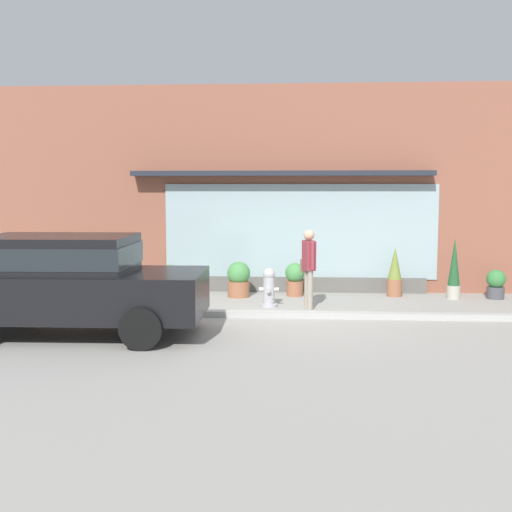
# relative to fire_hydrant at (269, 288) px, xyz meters

# --- Properties ---
(ground_plane) EXTENTS (60.00, 60.00, 0.00)m
(ground_plane) POSITION_rel_fire_hydrant_xyz_m (0.20, -0.95, -0.40)
(ground_plane) COLOR #9E9B93
(curb_strip) EXTENTS (14.00, 0.24, 0.12)m
(curb_strip) POSITION_rel_fire_hydrant_xyz_m (0.20, -1.15, -0.34)
(curb_strip) COLOR #B2B2AD
(curb_strip) RESTS_ON ground_plane
(storefront) EXTENTS (14.00, 0.81, 4.97)m
(storefront) POSITION_rel_fire_hydrant_xyz_m (0.21, 2.24, 2.02)
(storefront) COLOR #935642
(storefront) RESTS_ON ground_plane
(fire_hydrant) EXTENTS (0.42, 0.39, 0.82)m
(fire_hydrant) POSITION_rel_fire_hydrant_xyz_m (0.00, 0.00, 0.00)
(fire_hydrant) COLOR #B2B2B7
(fire_hydrant) RESTS_ON ground_plane
(pedestrian_with_handbag) EXTENTS (0.33, 0.63, 1.65)m
(pedestrian_with_handbag) POSITION_rel_fire_hydrant_xyz_m (0.83, -0.20, 0.55)
(pedestrian_with_handbag) COLOR #9E9384
(pedestrian_with_handbag) RESTS_ON ground_plane
(parked_car_black) EXTENTS (4.51, 2.20, 1.71)m
(parked_car_black) POSITION_rel_fire_hydrant_xyz_m (-3.29, -2.91, 0.56)
(parked_car_black) COLOR black
(parked_car_black) RESTS_ON ground_plane
(potted_plant_by_entrance) EXTENTS (0.43, 0.43, 0.67)m
(potted_plant_by_entrance) POSITION_rel_fire_hydrant_xyz_m (5.10, 1.34, -0.06)
(potted_plant_by_entrance) COLOR #4C4C51
(potted_plant_by_entrance) RESTS_ON ground_plane
(potted_plant_corner_tall) EXTENTS (0.33, 0.33, 0.69)m
(potted_plant_corner_tall) POSITION_rel_fire_hydrant_xyz_m (-2.44, 1.61, -0.01)
(potted_plant_corner_tall) COLOR #4C4C51
(potted_plant_corner_tall) RESTS_ON ground_plane
(potted_plant_trailing_edge) EXTENTS (0.30, 0.30, 1.38)m
(potted_plant_trailing_edge) POSITION_rel_fire_hydrant_xyz_m (4.14, 1.28, 0.26)
(potted_plant_trailing_edge) COLOR #B7B2A3
(potted_plant_trailing_edge) RESTS_ON ground_plane
(potted_plant_low_front) EXTENTS (0.41, 0.41, 1.18)m
(potted_plant_low_front) POSITION_rel_fire_hydrant_xyz_m (-4.45, 1.49, 0.16)
(potted_plant_low_front) COLOR #9E6042
(potted_plant_low_front) RESTS_ON ground_plane
(potted_plant_near_hydrant) EXTENTS (0.46, 0.46, 0.77)m
(potted_plant_near_hydrant) POSITION_rel_fire_hydrant_xyz_m (0.54, 1.41, 0.01)
(potted_plant_near_hydrant) COLOR #9E6042
(potted_plant_near_hydrant) RESTS_ON ground_plane
(potted_plant_window_left) EXTENTS (0.54, 0.54, 0.82)m
(potted_plant_window_left) POSITION_rel_fire_hydrant_xyz_m (-0.76, 1.20, 0.01)
(potted_plant_window_left) COLOR #9E6042
(potted_plant_window_left) RESTS_ON ground_plane
(potted_plant_window_right) EXTENTS (0.35, 0.35, 1.15)m
(potted_plant_window_right) POSITION_rel_fire_hydrant_xyz_m (2.85, 1.52, 0.14)
(potted_plant_window_right) COLOR #9E6042
(potted_plant_window_right) RESTS_ON ground_plane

